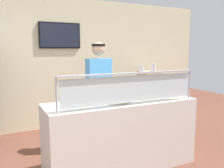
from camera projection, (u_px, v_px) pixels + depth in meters
name	position (u px, v px, depth m)	size (l,w,h in m)	color
ground_plane	(102.00, 149.00, 3.97)	(12.00, 12.00, 0.00)	brown
shop_rear_unit	(73.00, 63.00, 5.13)	(6.48, 0.13, 2.70)	beige
serving_counter	(122.00, 135.00, 3.30)	(2.08, 0.66, 0.95)	silver
sneeze_guard	(132.00, 84.00, 2.96)	(1.91, 0.06, 0.41)	#B2B5BC
pizza_tray	(115.00, 100.00, 3.20)	(0.45, 0.45, 0.04)	#9EA0A8
pizza_server	(119.00, 99.00, 3.20)	(0.07, 0.28, 0.01)	#ADAFB7
parmesan_shaker	(141.00, 69.00, 2.99)	(0.06, 0.06, 0.08)	white
pepper_flake_shaker	(153.00, 68.00, 3.07)	(0.06, 0.06, 0.10)	white
worker_figure	(99.00, 89.00, 3.85)	(0.41, 0.50, 1.76)	#23232D
prep_shelf	(148.00, 103.00, 5.54)	(0.70, 0.55, 0.83)	#B7BABF
pizza_box_stack	(149.00, 78.00, 5.46)	(0.46, 0.45, 0.31)	tan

